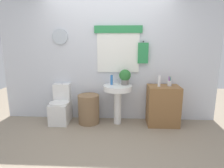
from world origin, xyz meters
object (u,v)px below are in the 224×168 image
wooden_cabinet (163,105)px  lotion_bottle (159,81)px  pedestal_sink (118,94)px  potted_plant (125,76)px  laundry_hamper (89,109)px  toothbrush_cup (169,83)px  toilet (61,108)px  soap_bottle (112,80)px

wooden_cabinet → lotion_bottle: bearing=-159.1°
pedestal_sink → wooden_cabinet: 0.91m
potted_plant → laundry_hamper: bearing=-175.2°
toothbrush_cup → potted_plant: bearing=177.3°
pedestal_sink → toothbrush_cup: size_ratio=4.23×
potted_plant → pedestal_sink: bearing=-156.8°
pedestal_sink → laundry_hamper: bearing=180.0°
potted_plant → toilet: bearing=-178.9°
laundry_hamper → soap_bottle: size_ratio=3.03×
lotion_bottle → pedestal_sink: bearing=177.1°
toilet → lotion_bottle: (1.93, -0.07, 0.58)m
toothbrush_cup → laundry_hamper: bearing=-179.3°
pedestal_sink → potted_plant: bearing=23.2°
laundry_hamper → soap_bottle: 0.75m
wooden_cabinet → toothbrush_cup: bearing=10.8°
soap_bottle → toilet: bearing=-179.1°
toilet → laundry_hamper: toilet is taller
soap_bottle → wooden_cabinet: bearing=-2.8°
soap_bottle → toothbrush_cup: 1.11m
toilet → toothbrush_cup: bearing=-0.4°
potted_plant → lotion_bottle: size_ratio=1.47×
laundry_hamper → wooden_cabinet: wooden_cabinet is taller
soap_bottle → pedestal_sink: bearing=-22.6°
pedestal_sink → potted_plant: potted_plant is taller
potted_plant → toothbrush_cup: size_ratio=1.62×
wooden_cabinet → soap_bottle: soap_bottle is taller
potted_plant → lotion_bottle: (0.64, -0.10, -0.07)m
toilet → wooden_cabinet: (2.04, -0.03, 0.09)m
lotion_bottle → wooden_cabinet: bearing=20.9°
toilet → lotion_bottle: 2.02m
toothbrush_cup → toilet: bearing=179.6°
pedestal_sink → potted_plant: 0.38m
pedestal_sink → toothbrush_cup: toothbrush_cup is taller
laundry_hamper → potted_plant: (0.72, 0.06, 0.66)m
laundry_hamper → soap_bottle: bearing=6.2°
toilet → wooden_cabinet: toilet is taller
toilet → toothbrush_cup: toothbrush_cup is taller
toothbrush_cup → soap_bottle: bearing=178.5°
pedestal_sink → lotion_bottle: lotion_bottle is taller
wooden_cabinet → lotion_bottle: lotion_bottle is taller
wooden_cabinet → lotion_bottle: 0.50m
toilet → potted_plant: potted_plant is taller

